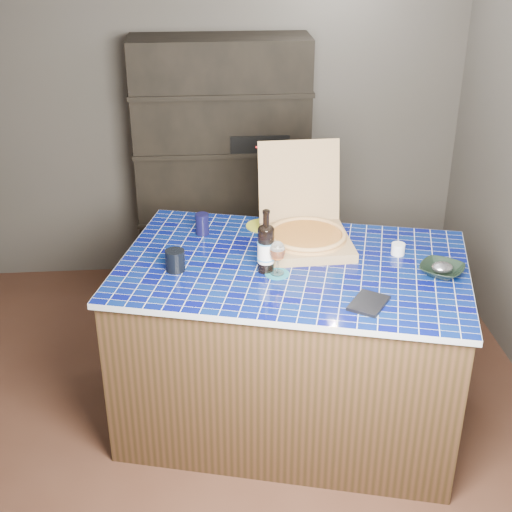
{
  "coord_description": "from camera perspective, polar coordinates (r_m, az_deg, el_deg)",
  "views": [
    {
      "loc": [
        -0.14,
        -3.27,
        2.62
      ],
      "look_at": [
        0.12,
        0.0,
        0.96
      ],
      "focal_mm": 50.0,
      "sensor_mm": 36.0,
      "label": 1
    }
  ],
  "objects": [
    {
      "name": "tumbler",
      "position": [
        3.53,
        -6.49,
        -0.36
      ],
      "size": [
        0.1,
        0.1,
        0.11
      ],
      "primitive_type": "cylinder",
      "color": "black",
      "rests_on": "kitchen_island"
    },
    {
      "name": "bowl",
      "position": [
        3.6,
        14.64,
        -1.1
      ],
      "size": [
        0.29,
        0.29,
        0.05
      ],
      "primitive_type": "imported",
      "rotation": [
        0.0,
        0.0,
        -0.62
      ],
      "color": "black",
      "rests_on": "kitchen_island"
    },
    {
      "name": "shelving_unit",
      "position": [
        5.09,
        -2.65,
        7.17
      ],
      "size": [
        1.2,
        0.41,
        1.8
      ],
      "color": "black",
      "rests_on": "floor"
    },
    {
      "name": "foil_contents",
      "position": [
        3.59,
        14.67,
        -0.89
      ],
      "size": [
        0.11,
        0.09,
        0.05
      ],
      "primitive_type": "ellipsoid",
      "color": "#A9ABB4",
      "rests_on": "bowl"
    },
    {
      "name": "wine_glass",
      "position": [
        3.44,
        1.73,
        0.34
      ],
      "size": [
        0.08,
        0.08,
        0.17
      ],
      "color": "white",
      "rests_on": "teal_trivet"
    },
    {
      "name": "kitchen_island",
      "position": [
        3.84,
        2.8,
        -6.99
      ],
      "size": [
        1.97,
        1.51,
        0.96
      ],
      "rotation": [
        0.0,
        0.0,
        -0.26
      ],
      "color": "#4B2F1D",
      "rests_on": "floor"
    },
    {
      "name": "white_jar",
      "position": [
        3.75,
        11.3,
        0.55
      ],
      "size": [
        0.07,
        0.07,
        0.06
      ],
      "primitive_type": "cylinder",
      "color": "white",
      "rests_on": "kitchen_island"
    },
    {
      "name": "teal_trivet",
      "position": [
        3.5,
        1.7,
        -1.44
      ],
      "size": [
        0.12,
        0.12,
        0.01
      ],
      "primitive_type": "cylinder",
      "color": "#186C7E",
      "rests_on": "kitchen_island"
    },
    {
      "name": "pizza_box",
      "position": [
        3.78,
        4.02,
        1.89
      ],
      "size": [
        0.47,
        0.56,
        0.49
      ],
      "rotation": [
        0.0,
        0.0,
        0.04
      ],
      "color": "#9B7B50",
      "rests_on": "kitchen_island"
    },
    {
      "name": "room",
      "position": [
        3.54,
        -1.91,
        4.14
      ],
      "size": [
        3.5,
        3.5,
        3.5
      ],
      "color": "#513122",
      "rests_on": "ground"
    },
    {
      "name": "green_trivet",
      "position": [
        4.01,
        0.55,
        2.43
      ],
      "size": [
        0.19,
        0.19,
        0.01
      ],
      "primitive_type": "cylinder",
      "color": "#AEB326",
      "rests_on": "kitchen_island"
    },
    {
      "name": "navy_cup",
      "position": [
        3.9,
        -4.33,
        2.57
      ],
      "size": [
        0.07,
        0.07,
        0.12
      ],
      "primitive_type": "cylinder",
      "color": "black",
      "rests_on": "kitchen_island"
    },
    {
      "name": "dvd_case",
      "position": [
        3.28,
        9.0,
        -3.75
      ],
      "size": [
        0.23,
        0.24,
        0.02
      ],
      "primitive_type": "cube",
      "rotation": [
        0.0,
        0.0,
        -0.58
      ],
      "color": "black",
      "rests_on": "kitchen_island"
    },
    {
      "name": "mead_bottle",
      "position": [
        3.47,
        0.8,
        0.67
      ],
      "size": [
        0.09,
        0.09,
        0.33
      ],
      "color": "black",
      "rests_on": "kitchen_island"
    }
  ]
}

